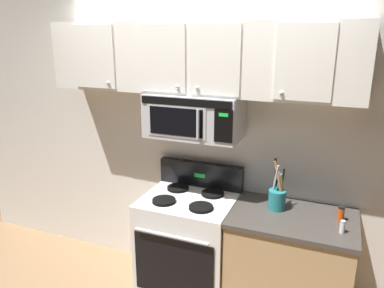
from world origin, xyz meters
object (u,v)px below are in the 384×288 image
Objects in this scene: over_range_microwave at (194,116)px; stove_range at (189,244)px; utensil_crock_teal at (277,197)px; salt_shaker at (342,227)px; spice_jar at (341,214)px.

stove_range is at bearing -89.86° from over_range_microwave.
utensil_crock_teal is (0.71, -0.04, -0.58)m from over_range_microwave.
utensil_crock_teal is at bearing 157.49° from salt_shaker.
spice_jar is (-0.01, 0.18, 0.01)m from salt_shaker.
utensil_crock_teal is at bearing -3.36° from over_range_microwave.
stove_range is 0.89m from utensil_crock_teal.
stove_range is at bearing -173.92° from utensil_crock_teal.
stove_range is at bearing 174.06° from salt_shaker.
stove_range is 2.81× the size of utensil_crock_teal.
utensil_crock_teal reaches higher than stove_range.
stove_range is 1.47× the size of over_range_microwave.
spice_jar is at bearing 2.81° from stove_range.
salt_shaker is 0.18m from spice_jar.
over_range_microwave is 6.72× the size of spice_jar.
utensil_crock_teal is (0.70, 0.08, 0.53)m from stove_range.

